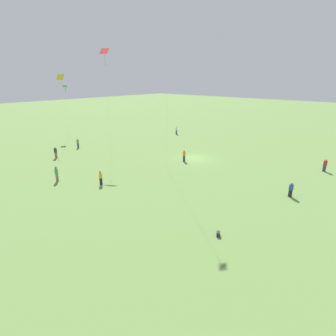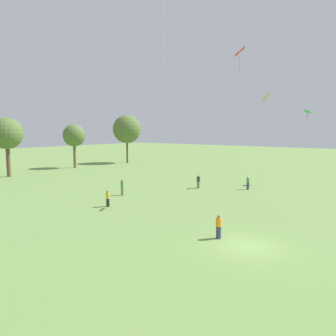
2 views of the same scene
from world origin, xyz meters
name	(u,v)px [view 1 (image 1 of 2)]	position (x,y,z in m)	size (l,w,h in m)	color
ground_plane	(195,158)	(0.00, 0.00, 0.00)	(240.00, 240.00, 0.00)	#6B8E47
person_1	(291,190)	(-15.39, 4.42, 0.78)	(0.60, 0.60, 1.59)	#232328
person_3	(184,156)	(0.27, 2.26, 0.82)	(0.54, 0.54, 1.66)	#333D5B
person_4	(57,174)	(6.74, 18.33, 0.91)	(0.52, 0.52, 1.82)	#847056
person_5	(176,130)	(13.57, -11.92, 0.84)	(0.58, 0.58, 1.70)	#4C4C51
person_6	(78,143)	(18.96, 8.44, 0.84)	(0.47, 0.47, 1.69)	#333D5B
person_7	(56,153)	(15.98, 13.90, 0.85)	(0.60, 0.60, 1.74)	#847056
person_8	(325,165)	(-16.14, -6.58, 0.83)	(0.63, 0.63, 1.70)	#333D5B
person_9	(101,178)	(1.98, 15.48, 0.81)	(0.52, 0.52, 1.64)	#232328
kite_1	(65,88)	(28.82, 4.34, 9.58)	(1.14, 1.16, 10.18)	green
kite_2	(61,79)	(22.91, 8.06, 11.41)	(1.40, 1.34, 12.18)	yellow
kite_3	(105,55)	(11.86, 6.59, 14.79)	(1.53, 1.43, 15.68)	red
kite_4	(167,7)	(-0.26, 6.61, 19.00)	(0.83, 0.85, 21.49)	red
picnic_bag_0	(218,234)	(-13.61, 15.52, 0.17)	(0.44, 0.48, 0.35)	#262628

